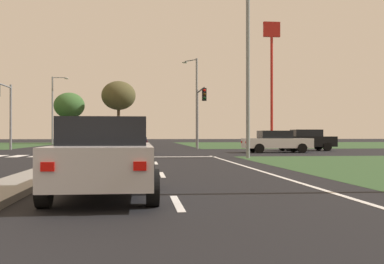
# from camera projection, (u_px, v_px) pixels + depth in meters

# --- Properties ---
(ground_plane) EXTENTS (200.00, 200.00, 0.00)m
(ground_plane) POSITION_uv_depth(u_px,v_px,m) (99.00, 152.00, 32.50)
(ground_plane) COLOR black
(grass_verge_far_right) EXTENTS (35.00, 35.00, 0.01)m
(grass_verge_far_right) POSITION_uv_depth(u_px,v_px,m) (322.00, 144.00, 59.60)
(grass_verge_far_right) COLOR #2D4C28
(grass_verge_far_right) RESTS_ON ground
(median_island_near) EXTENTS (1.20, 22.00, 0.14)m
(median_island_near) POSITION_uv_depth(u_px,v_px,m) (41.00, 175.00, 13.61)
(median_island_near) COLOR gray
(median_island_near) RESTS_ON ground
(median_island_far) EXTENTS (1.20, 36.00, 0.14)m
(median_island_far) POSITION_uv_depth(u_px,v_px,m) (117.00, 144.00, 57.36)
(median_island_far) COLOR gray
(median_island_far) RESTS_ON ground
(lane_dash_near) EXTENTS (0.14, 2.00, 0.01)m
(lane_dash_near) POSITION_uv_depth(u_px,v_px,m) (177.00, 203.00, 8.41)
(lane_dash_near) COLOR silver
(lane_dash_near) RESTS_ON ground
(lane_dash_second) EXTENTS (0.14, 2.00, 0.01)m
(lane_dash_second) POSITION_uv_depth(u_px,v_px,m) (162.00, 175.00, 14.38)
(lane_dash_second) COLOR silver
(lane_dash_second) RESTS_ON ground
(lane_dash_third) EXTENTS (0.14, 2.00, 0.01)m
(lane_dash_third) POSITION_uv_depth(u_px,v_px,m) (156.00, 163.00, 20.34)
(lane_dash_third) COLOR silver
(lane_dash_third) RESTS_ON ground
(lane_dash_fourth) EXTENTS (0.14, 2.00, 0.01)m
(lane_dash_fourth) POSITION_uv_depth(u_px,v_px,m) (152.00, 157.00, 26.31)
(lane_dash_fourth) COLOR silver
(lane_dash_fourth) RESTS_ON ground
(lane_dash_fifth) EXTENTS (0.14, 2.00, 0.01)m
(lane_dash_fifth) POSITION_uv_depth(u_px,v_px,m) (150.00, 153.00, 32.27)
(lane_dash_fifth) COLOR silver
(lane_dash_fifth) RESTS_ON ground
(edge_line_right) EXTENTS (0.14, 24.00, 0.01)m
(edge_line_right) POSITION_uv_depth(u_px,v_px,m) (265.00, 172.00, 15.34)
(edge_line_right) COLOR silver
(edge_line_right) RESTS_ON ground
(stop_bar_near) EXTENTS (6.40, 0.50, 0.01)m
(stop_bar_near) POSITION_uv_depth(u_px,v_px,m) (158.00, 157.00, 25.95)
(stop_bar_near) COLOR silver
(stop_bar_near) RESTS_ON ground
(crosswalk_bar_third) EXTENTS (0.70, 2.80, 0.01)m
(crosswalk_bar_third) POSITION_uv_depth(u_px,v_px,m) (18.00, 156.00, 26.89)
(crosswalk_bar_third) COLOR silver
(crosswalk_bar_third) RESTS_ON ground
(crosswalk_bar_fourth) EXTENTS (0.70, 2.80, 0.01)m
(crosswalk_bar_fourth) POSITION_uv_depth(u_px,v_px,m) (38.00, 156.00, 27.01)
(crosswalk_bar_fourth) COLOR silver
(crosswalk_bar_fourth) RESTS_ON ground
(crosswalk_bar_fifth) EXTENTS (0.70, 2.80, 0.01)m
(crosswalk_bar_fifth) POSITION_uv_depth(u_px,v_px,m) (59.00, 156.00, 27.14)
(crosswalk_bar_fifth) COLOR silver
(crosswalk_bar_fifth) RESTS_ON ground
(crosswalk_bar_sixth) EXTENTS (0.70, 2.80, 0.01)m
(crosswalk_bar_sixth) POSITION_uv_depth(u_px,v_px,m) (80.00, 156.00, 27.26)
(crosswalk_bar_sixth) COLOR silver
(crosswalk_bar_sixth) RESTS_ON ground
(crosswalk_bar_seventh) EXTENTS (0.70, 2.80, 0.01)m
(crosswalk_bar_seventh) POSITION_uv_depth(u_px,v_px,m) (100.00, 156.00, 27.39)
(crosswalk_bar_seventh) COLOR silver
(crosswalk_bar_seventh) RESTS_ON ground
(car_silver_second) EXTENTS (2.03, 4.60, 1.54)m
(car_silver_second) POSITION_uv_depth(u_px,v_px,m) (105.00, 156.00, 9.39)
(car_silver_second) COLOR #B7B7BC
(car_silver_second) RESTS_ON ground
(car_black_fourth) EXTENTS (4.56, 2.00, 1.61)m
(car_black_fourth) POSITION_uv_depth(u_px,v_px,m) (305.00, 140.00, 35.98)
(car_black_fourth) COLOR black
(car_black_fourth) RESTS_ON ground
(car_navy_fifth) EXTENTS (4.21, 1.99, 1.59)m
(car_navy_fifth) POSITION_uv_depth(u_px,v_px,m) (114.00, 141.00, 30.38)
(car_navy_fifth) COLOR #161E47
(car_navy_fifth) RESTS_ON ground
(car_white_sixth) EXTENTS (4.61, 2.09, 1.50)m
(car_white_sixth) POSITION_uv_depth(u_px,v_px,m) (276.00, 141.00, 32.31)
(car_white_sixth) COLOR silver
(car_white_sixth) RESTS_ON ground
(car_maroon_seventh) EXTENTS (1.97, 4.27, 1.62)m
(car_maroon_seventh) POSITION_uv_depth(u_px,v_px,m) (98.00, 138.00, 58.48)
(car_maroon_seventh) COLOR maroon
(car_maroon_seventh) RESTS_ON ground
(traffic_signal_far_left) EXTENTS (0.32, 3.92, 5.28)m
(traffic_signal_far_left) POSITION_uv_depth(u_px,v_px,m) (6.00, 104.00, 36.85)
(traffic_signal_far_left) COLOR gray
(traffic_signal_far_left) RESTS_ON ground
(traffic_signal_far_right) EXTENTS (0.32, 4.70, 5.02)m
(traffic_signal_far_right) POSITION_uv_depth(u_px,v_px,m) (200.00, 107.00, 38.12)
(traffic_signal_far_right) COLOR gray
(traffic_signal_far_right) RESTS_ON ground
(street_lamp_second) EXTENTS (1.23, 2.00, 8.67)m
(street_lamp_second) POSITION_uv_depth(u_px,v_px,m) (250.00, 65.00, 24.65)
(street_lamp_second) COLOR gray
(street_lamp_second) RESTS_ON ground
(street_lamp_third) EXTENTS (1.45, 1.71, 8.89)m
(street_lamp_third) POSITION_uv_depth(u_px,v_px,m) (195.00, 98.00, 47.65)
(street_lamp_third) COLOR gray
(street_lamp_third) RESTS_ON ground
(street_lamp_fourth) EXTENTS (2.17, 0.29, 8.68)m
(street_lamp_fourth) POSITION_uv_depth(u_px,v_px,m) (54.00, 106.00, 60.85)
(street_lamp_fourth) COLOR gray
(street_lamp_fourth) RESTS_ON ground
(pedestrian_at_median) EXTENTS (0.34, 0.34, 1.70)m
(pedestrian_at_median) POSITION_uv_depth(u_px,v_px,m) (111.00, 135.00, 41.84)
(pedestrian_at_median) COLOR #232833
(pedestrian_at_median) RESTS_ON median_island_far
(fastfood_pole_sign) EXTENTS (1.80, 0.40, 13.23)m
(fastfood_pole_sign) POSITION_uv_depth(u_px,v_px,m) (272.00, 57.00, 50.35)
(fastfood_pole_sign) COLOR red
(fastfood_pole_sign) RESTS_ON ground
(treeline_third) EXTENTS (4.23, 4.23, 7.08)m
(treeline_third) POSITION_uv_depth(u_px,v_px,m) (69.00, 106.00, 65.82)
(treeline_third) COLOR #423323
(treeline_third) RESTS_ON ground
(treeline_fourth) EXTENTS (4.71, 4.71, 8.65)m
(treeline_fourth) POSITION_uv_depth(u_px,v_px,m) (119.00, 96.00, 65.54)
(treeline_fourth) COLOR #423323
(treeline_fourth) RESTS_ON ground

